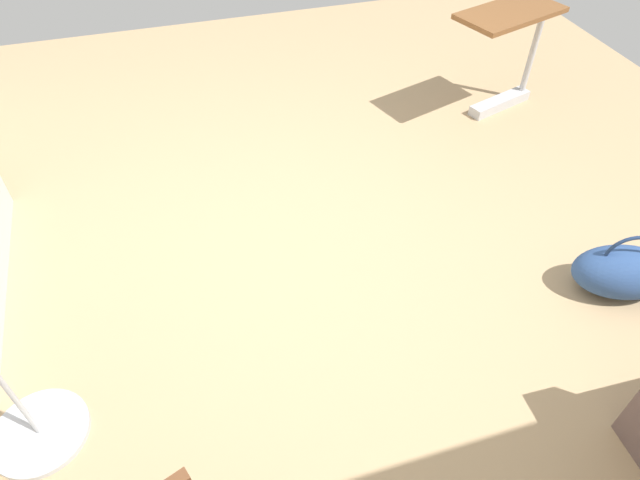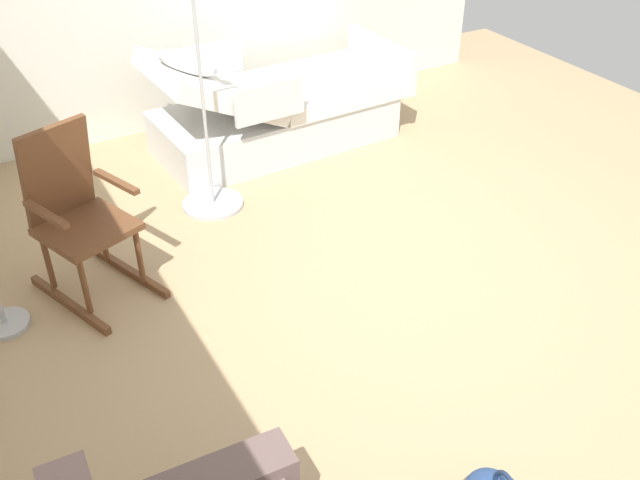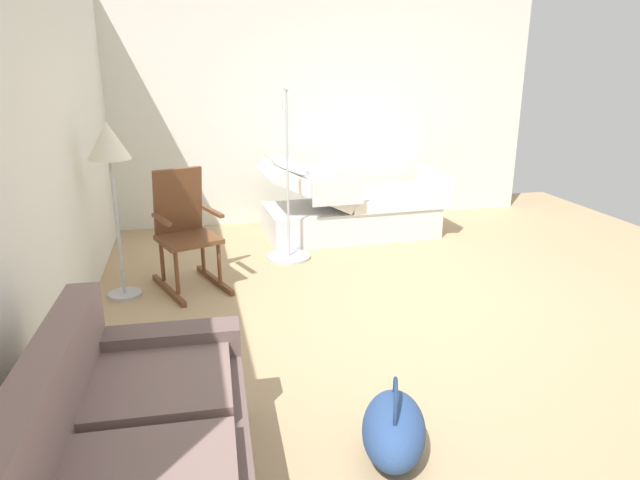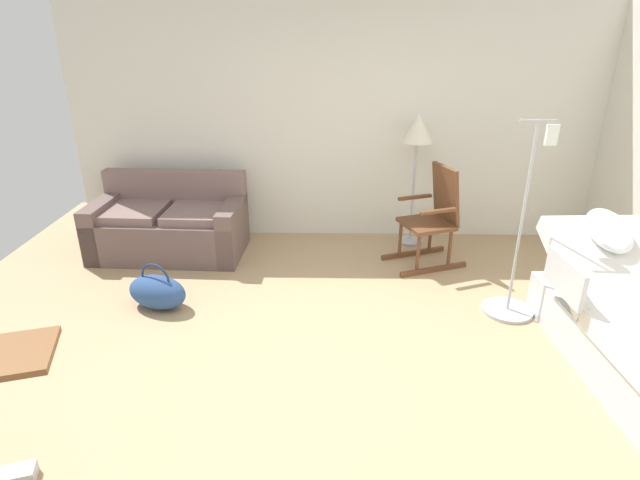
# 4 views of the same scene
# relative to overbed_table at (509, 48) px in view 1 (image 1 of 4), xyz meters

# --- Properties ---
(ground_plane) EXTENTS (7.30, 7.30, 0.00)m
(ground_plane) POSITION_rel_overbed_table_xyz_m (1.97, 1.18, -0.53)
(ground_plane) COLOR tan
(overbed_table) EXTENTS (0.88, 0.62, 0.84)m
(overbed_table) POSITION_rel_overbed_table_xyz_m (0.00, 0.00, 0.00)
(overbed_table) COLOR #B2B5BA
(overbed_table) RESTS_ON ground
(duffel_bag) EXTENTS (0.64, 0.49, 0.43)m
(duffel_bag) POSITION_rel_overbed_table_xyz_m (0.34, 1.96, -0.38)
(duffel_bag) COLOR #2D4C84
(duffel_bag) RESTS_ON ground
(iv_pole) EXTENTS (0.44, 0.44, 1.69)m
(iv_pole) POSITION_rel_overbed_table_xyz_m (3.46, 1.93, -0.28)
(iv_pole) COLOR #B2B5BA
(iv_pole) RESTS_ON ground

